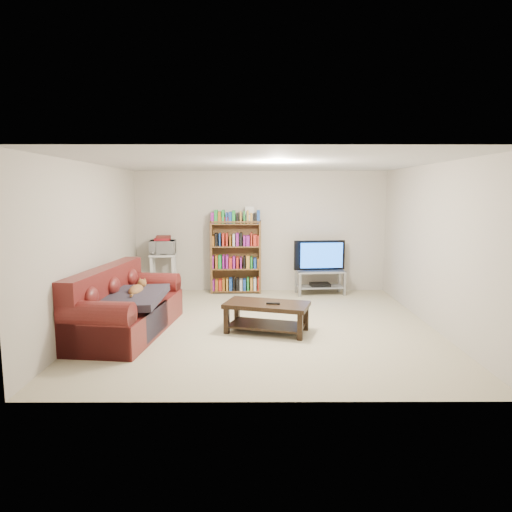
{
  "coord_description": "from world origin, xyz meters",
  "views": [
    {
      "loc": [
        -0.13,
        -6.61,
        1.99
      ],
      "look_at": [
        -0.1,
        0.4,
        1.0
      ],
      "focal_mm": 32.0,
      "sensor_mm": 36.0,
      "label": 1
    }
  ],
  "objects_px": {
    "sofa": "(123,310)",
    "tv_stand": "(320,278)",
    "coffee_table": "(267,312)",
    "bookshelf": "(236,256)"
  },
  "relations": [
    {
      "from": "tv_stand",
      "to": "bookshelf",
      "type": "height_order",
      "value": "bookshelf"
    },
    {
      "from": "coffee_table",
      "to": "tv_stand",
      "type": "bearing_deg",
      "value": 81.79
    },
    {
      "from": "sofa",
      "to": "bookshelf",
      "type": "distance_m",
      "value": 3.05
    },
    {
      "from": "tv_stand",
      "to": "bookshelf",
      "type": "relative_size",
      "value": 0.68
    },
    {
      "from": "sofa",
      "to": "coffee_table",
      "type": "xyz_separation_m",
      "value": [
        2.04,
        0.03,
        -0.03
      ]
    },
    {
      "from": "sofa",
      "to": "tv_stand",
      "type": "height_order",
      "value": "sofa"
    },
    {
      "from": "coffee_table",
      "to": "bookshelf",
      "type": "relative_size",
      "value": 0.9
    },
    {
      "from": "sofa",
      "to": "bookshelf",
      "type": "relative_size",
      "value": 1.59
    },
    {
      "from": "tv_stand",
      "to": "coffee_table",
      "type": "bearing_deg",
      "value": -119.88
    },
    {
      "from": "coffee_table",
      "to": "tv_stand",
      "type": "distance_m",
      "value": 2.68
    }
  ]
}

